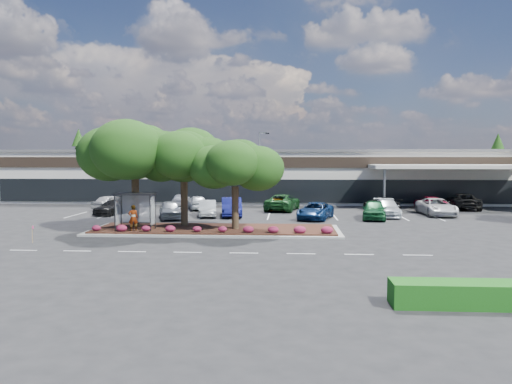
# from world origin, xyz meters

# --- Properties ---
(ground) EXTENTS (160.00, 160.00, 0.00)m
(ground) POSITION_xyz_m (0.00, 0.00, 0.00)
(ground) COLOR black
(ground) RESTS_ON ground
(retail_store) EXTENTS (80.40, 25.20, 6.25)m
(retail_store) POSITION_xyz_m (0.06, 33.91, 3.15)
(retail_store) COLOR silver
(retail_store) RESTS_ON ground
(landscape_island) EXTENTS (18.00, 6.00, 0.26)m
(landscape_island) POSITION_xyz_m (-2.00, 4.00, 0.12)
(landscape_island) COLOR gray
(landscape_island) RESTS_ON ground
(lane_markings) EXTENTS (33.12, 20.06, 0.01)m
(lane_markings) POSITION_xyz_m (-0.14, 10.42, 0.01)
(lane_markings) COLOR silver
(lane_markings) RESTS_ON ground
(shrub_row) EXTENTS (17.00, 0.80, 0.50)m
(shrub_row) POSITION_xyz_m (-2.00, 1.90, 0.51)
(shrub_row) COLOR #982043
(shrub_row) RESTS_ON landscape_island
(bus_shelter) EXTENTS (2.75, 1.55, 2.59)m
(bus_shelter) POSITION_xyz_m (-7.50, 2.95, 2.31)
(bus_shelter) COLOR black
(bus_shelter) RESTS_ON landscape_island
(island_tree_west) EXTENTS (7.20, 7.20, 7.89)m
(island_tree_west) POSITION_xyz_m (-8.00, 4.50, 4.21)
(island_tree_west) COLOR #1C3E10
(island_tree_west) RESTS_ON landscape_island
(island_tree_mid) EXTENTS (6.60, 6.60, 7.32)m
(island_tree_mid) POSITION_xyz_m (-4.50, 5.20, 3.92)
(island_tree_mid) COLOR #1C3E10
(island_tree_mid) RESTS_ON landscape_island
(island_tree_east) EXTENTS (5.80, 5.80, 6.50)m
(island_tree_east) POSITION_xyz_m (-0.50, 3.70, 3.51)
(island_tree_east) COLOR #1C3E10
(island_tree_east) RESTS_ON landscape_island
(hedge_south_east) EXTENTS (6.00, 1.30, 0.90)m
(hedge_south_east) POSITION_xyz_m (10.00, -13.50, 0.45)
(hedge_south_east) COLOR #1B510E
(hedge_south_east) RESTS_ON ground
(conifer_north_west) EXTENTS (4.40, 4.40, 10.00)m
(conifer_north_west) POSITION_xyz_m (-30.00, 46.00, 5.00)
(conifer_north_west) COLOR #1C3E10
(conifer_north_west) RESTS_ON ground
(conifer_north_east) EXTENTS (3.96, 3.96, 9.00)m
(conifer_north_east) POSITION_xyz_m (34.00, 44.00, 4.50)
(conifer_north_east) COLOR #1C3E10
(conifer_north_east) RESTS_ON ground
(person_waiting) EXTENTS (0.78, 0.65, 1.82)m
(person_waiting) POSITION_xyz_m (-7.45, 2.14, 1.17)
(person_waiting) COLOR #594C47
(person_waiting) RESTS_ON landscape_island
(light_pole) EXTENTS (1.41, 0.77, 8.41)m
(light_pole) POSITION_xyz_m (-0.06, 28.04, 3.69)
(light_pole) COLOR gray
(light_pole) RESTS_ON ground
(survey_stake) EXTENTS (0.08, 0.14, 1.09)m
(survey_stake) POSITION_xyz_m (-12.70, -1.60, 0.70)
(survey_stake) COLOR #A17E54
(survey_stake) RESTS_ON ground
(car_0) EXTENTS (3.02, 4.99, 1.35)m
(car_0) POSITION_xyz_m (-13.17, 14.11, 0.68)
(car_0) COLOR black
(car_0) RESTS_ON ground
(car_1) EXTENTS (3.06, 4.87, 1.55)m
(car_1) POSITION_xyz_m (-7.03, 11.33, 0.77)
(car_1) COLOR #A8AFB3
(car_1) RESTS_ON ground
(car_2) EXTENTS (2.24, 4.59, 1.45)m
(car_2) POSITION_xyz_m (-4.06, 13.18, 0.72)
(car_2) COLOR #9FA5AB
(car_2) RESTS_ON ground
(car_3) EXTENTS (2.47, 5.33, 1.69)m
(car_3) POSITION_xyz_m (-1.88, 13.47, 0.85)
(car_3) COLOR navy
(car_3) RESTS_ON ground
(car_5) EXTENTS (3.77, 5.68, 1.45)m
(car_5) POSITION_xyz_m (5.64, 11.75, 0.73)
(car_5) COLOR navy
(car_5) RESTS_ON ground
(car_6) EXTENTS (2.51, 5.40, 1.53)m
(car_6) POSITION_xyz_m (12.20, 14.09, 0.76)
(car_6) COLOR #ADB5B9
(car_6) RESTS_ON ground
(car_7) EXTENTS (2.74, 5.10, 1.65)m
(car_7) POSITION_xyz_m (10.74, 12.04, 0.82)
(car_7) COLOR #17552A
(car_7) RESTS_ON ground
(car_8) EXTENTS (2.84, 5.74, 1.57)m
(car_8) POSITION_xyz_m (17.00, 15.33, 0.78)
(car_8) COLOR silver
(car_8) RESTS_ON ground
(car_9) EXTENTS (3.20, 4.85, 1.53)m
(car_9) POSITION_xyz_m (-14.76, 17.98, 0.77)
(car_9) COLOR #B6B6B6
(car_9) RESTS_ON ground
(car_10) EXTENTS (1.75, 4.23, 1.43)m
(car_10) POSITION_xyz_m (-8.40, 22.44, 0.72)
(car_10) COLOR #AFB3BC
(car_10) RESTS_ON ground
(car_11) EXTENTS (2.94, 4.66, 1.48)m
(car_11) POSITION_xyz_m (-6.02, 18.88, 0.74)
(car_11) COLOR #B5BCC1
(car_11) RESTS_ON ground
(car_12) EXTENTS (3.86, 6.35, 1.64)m
(car_12) POSITION_xyz_m (2.72, 18.61, 0.82)
(car_12) COLOR #18491D
(car_12) RESTS_ON ground
(car_13) EXTENTS (1.75, 4.20, 1.42)m
(car_13) POSITION_xyz_m (2.25, 18.50, 0.71)
(car_13) COLOR #794A08
(car_13) RESTS_ON ground
(car_15) EXTENTS (3.42, 5.46, 1.47)m
(car_15) POSITION_xyz_m (12.48, 18.14, 0.74)
(car_15) COLOR black
(car_15) RESTS_ON ground
(car_16) EXTENTS (2.55, 4.99, 1.35)m
(car_16) POSITION_xyz_m (17.88, 20.62, 0.67)
(car_16) COLOR maroon
(car_16) RESTS_ON ground
(car_17) EXTENTS (3.58, 6.30, 1.66)m
(car_17) POSITION_xyz_m (21.35, 21.06, 0.83)
(car_17) COLOR black
(car_17) RESTS_ON ground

